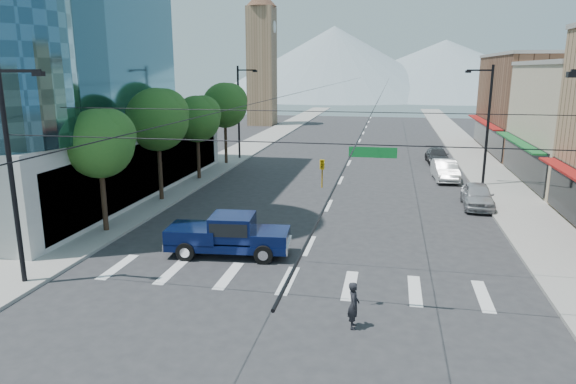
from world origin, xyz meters
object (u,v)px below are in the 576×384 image
parked_car_mid (445,170)px  pickup_truck (228,234)px  pedestrian (354,305)px  parked_car_near (477,196)px  parked_car_far (437,156)px

parked_car_mid → pickup_truck: bearing=-124.2°
pedestrian → parked_car_mid: bearing=-18.0°
parked_car_mid → parked_car_near: bearing=-84.9°
pedestrian → parked_car_near: size_ratio=0.36×
parked_car_near → parked_car_mid: bearing=100.6°
parked_car_near → parked_car_far: (-1.22, 16.08, -0.09)m
pickup_truck → pedestrian: bearing=-48.6°
parked_car_near → pedestrian: bearing=-108.6°
pickup_truck → parked_car_far: 29.98m
parked_car_near → parked_car_far: parked_car_near is taller
pedestrian → parked_car_mid: (5.38, 25.75, -0.02)m
parked_car_mid → parked_car_far: (0.02, 7.80, -0.11)m
pedestrian → parked_car_mid: pedestrian is taller
pedestrian → parked_car_far: 33.98m
pedestrian → parked_car_far: (5.40, 33.55, -0.14)m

